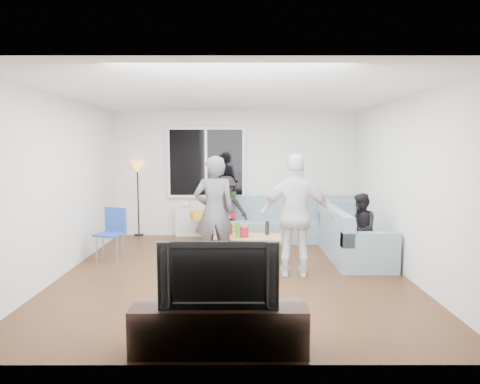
{
  "coord_description": "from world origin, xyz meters",
  "views": [
    {
      "loc": [
        0.09,
        -6.3,
        1.87
      ],
      "look_at": [
        0.1,
        0.6,
        1.15
      ],
      "focal_mm": 32.34,
      "sensor_mm": 36.0,
      "label": 1
    }
  ],
  "objects_px": {
    "sofa_back_section": "(270,219)",
    "floor_lamp": "(138,199)",
    "player_right": "(296,216)",
    "television": "(219,272)",
    "player_left": "(214,212)",
    "coffee_table": "(248,248)",
    "tv_console": "(219,328)",
    "spectator_back": "(226,208)",
    "spectator_right": "(361,229)",
    "side_chair": "(110,235)",
    "sofa_right_section": "(354,233)"
  },
  "relations": [
    {
      "from": "floor_lamp",
      "to": "player_right",
      "type": "height_order",
      "value": "player_right"
    },
    {
      "from": "floor_lamp",
      "to": "television",
      "type": "distance_m",
      "value": 5.6
    },
    {
      "from": "side_chair",
      "to": "sofa_back_section",
      "type": "bearing_deg",
      "value": 48.02
    },
    {
      "from": "player_left",
      "to": "player_right",
      "type": "bearing_deg",
      "value": 149.16
    },
    {
      "from": "sofa_back_section",
      "to": "tv_console",
      "type": "xyz_separation_m",
      "value": [
        -0.8,
        -4.77,
        -0.2
      ]
    },
    {
      "from": "player_right",
      "to": "tv_console",
      "type": "bearing_deg",
      "value": 71.94
    },
    {
      "from": "coffee_table",
      "to": "spectator_right",
      "type": "relative_size",
      "value": 0.96
    },
    {
      "from": "spectator_back",
      "to": "tv_console",
      "type": "height_order",
      "value": "spectator_back"
    },
    {
      "from": "player_left",
      "to": "spectator_right",
      "type": "relative_size",
      "value": 1.52
    },
    {
      "from": "sofa_back_section",
      "to": "side_chair",
      "type": "distance_m",
      "value": 3.17
    },
    {
      "from": "sofa_back_section",
      "to": "tv_console",
      "type": "relative_size",
      "value": 1.44
    },
    {
      "from": "television",
      "to": "spectator_right",
      "type": "bearing_deg",
      "value": 54.55
    },
    {
      "from": "side_chair",
      "to": "spectator_right",
      "type": "relative_size",
      "value": 0.75
    },
    {
      "from": "sofa_back_section",
      "to": "side_chair",
      "type": "height_order",
      "value": "side_chair"
    },
    {
      "from": "player_left",
      "to": "television",
      "type": "relative_size",
      "value": 1.63
    },
    {
      "from": "sofa_back_section",
      "to": "tv_console",
      "type": "height_order",
      "value": "sofa_back_section"
    },
    {
      "from": "player_left",
      "to": "television",
      "type": "distance_m",
      "value": 2.82
    },
    {
      "from": "sofa_right_section",
      "to": "side_chair",
      "type": "xyz_separation_m",
      "value": [
        -4.07,
        -0.15,
        0.01
      ]
    },
    {
      "from": "sofa_back_section",
      "to": "spectator_right",
      "type": "relative_size",
      "value": 2.01
    },
    {
      "from": "spectator_back",
      "to": "television",
      "type": "distance_m",
      "value": 4.8
    },
    {
      "from": "television",
      "to": "sofa_back_section",
      "type": "bearing_deg",
      "value": 80.45
    },
    {
      "from": "floor_lamp",
      "to": "player_left",
      "type": "height_order",
      "value": "player_left"
    },
    {
      "from": "floor_lamp",
      "to": "player_right",
      "type": "bearing_deg",
      "value": -44.49
    },
    {
      "from": "spectator_back",
      "to": "television",
      "type": "relative_size",
      "value": 1.21
    },
    {
      "from": "coffee_table",
      "to": "player_right",
      "type": "distance_m",
      "value": 1.32
    },
    {
      "from": "spectator_back",
      "to": "sofa_back_section",
      "type": "bearing_deg",
      "value": -6.75
    },
    {
      "from": "floor_lamp",
      "to": "player_right",
      "type": "relative_size",
      "value": 0.88
    },
    {
      "from": "sofa_right_section",
      "to": "floor_lamp",
      "type": "height_order",
      "value": "floor_lamp"
    },
    {
      "from": "spectator_back",
      "to": "spectator_right",
      "type": "bearing_deg",
      "value": -44.67
    },
    {
      "from": "side_chair",
      "to": "tv_console",
      "type": "height_order",
      "value": "side_chair"
    },
    {
      "from": "spectator_right",
      "to": "tv_console",
      "type": "relative_size",
      "value": 0.71
    },
    {
      "from": "player_right",
      "to": "television",
      "type": "distance_m",
      "value": 2.55
    },
    {
      "from": "coffee_table",
      "to": "tv_console",
      "type": "xyz_separation_m",
      "value": [
        -0.32,
        -3.23,
        0.02
      ]
    },
    {
      "from": "sofa_right_section",
      "to": "floor_lamp",
      "type": "distance_m",
      "value": 4.5
    },
    {
      "from": "television",
      "to": "player_right",
      "type": "bearing_deg",
      "value": 66.82
    },
    {
      "from": "sofa_back_section",
      "to": "spectator_back",
      "type": "xyz_separation_m",
      "value": [
        -0.88,
        0.03,
        0.22
      ]
    },
    {
      "from": "side_chair",
      "to": "player_right",
      "type": "relative_size",
      "value": 0.48
    },
    {
      "from": "sofa_back_section",
      "to": "coffee_table",
      "type": "relative_size",
      "value": 2.09
    },
    {
      "from": "sofa_back_section",
      "to": "floor_lamp",
      "type": "distance_m",
      "value": 2.82
    },
    {
      "from": "spectator_right",
      "to": "floor_lamp",
      "type": "bearing_deg",
      "value": -118.62
    },
    {
      "from": "player_right",
      "to": "spectator_back",
      "type": "xyz_separation_m",
      "value": [
        -1.08,
        2.46,
        -0.24
      ]
    },
    {
      "from": "coffee_table",
      "to": "sofa_right_section",
      "type": "bearing_deg",
      "value": 3.75
    },
    {
      "from": "sofa_right_section",
      "to": "spectator_back",
      "type": "height_order",
      "value": "spectator_back"
    },
    {
      "from": "side_chair",
      "to": "tv_console",
      "type": "xyz_separation_m",
      "value": [
        1.96,
        -3.2,
        -0.21
      ]
    },
    {
      "from": "spectator_right",
      "to": "sofa_back_section",
      "type": "bearing_deg",
      "value": -143.32
    },
    {
      "from": "sofa_back_section",
      "to": "spectator_right",
      "type": "xyz_separation_m",
      "value": [
        1.31,
        -1.8,
        0.15
      ]
    },
    {
      "from": "sofa_right_section",
      "to": "player_left",
      "type": "height_order",
      "value": "player_left"
    },
    {
      "from": "floor_lamp",
      "to": "side_chair",
      "type": "bearing_deg",
      "value": -90.0
    },
    {
      "from": "sofa_right_section",
      "to": "tv_console",
      "type": "bearing_deg",
      "value": 147.76
    },
    {
      "from": "side_chair",
      "to": "player_left",
      "type": "height_order",
      "value": "player_left"
    }
  ]
}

